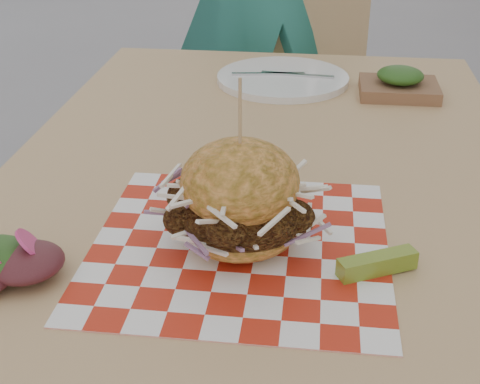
{
  "coord_description": "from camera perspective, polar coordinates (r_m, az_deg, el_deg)",
  "views": [
    {
      "loc": [
        0.27,
        -0.95,
        1.19
      ],
      "look_at": [
        0.19,
        -0.26,
        0.82
      ],
      "focal_mm": 50.0,
      "sensor_mm": 36.0,
      "label": 1
    }
  ],
  "objects": [
    {
      "name": "patio_table",
      "position": [
        1.07,
        2.17,
        -1.3
      ],
      "size": [
        0.8,
        1.2,
        0.75
      ],
      "color": "tan",
      "rests_on": "ground"
    },
    {
      "name": "sandwich",
      "position": [
        0.79,
        0.0,
        -0.9
      ],
      "size": [
        0.19,
        0.19,
        0.21
      ],
      "color": "#E39340",
      "rests_on": "paper_liner"
    },
    {
      "name": "pickle_spear",
      "position": [
        0.78,
        11.63,
        -6.01
      ],
      "size": [
        0.09,
        0.06,
        0.02
      ],
      "primitive_type": "cube",
      "rotation": [
        0.0,
        0.0,
        0.47
      ],
      "color": "olive",
      "rests_on": "paper_liner"
    },
    {
      "name": "paper_liner",
      "position": [
        0.82,
        -0.0,
        -4.56
      ],
      "size": [
        0.36,
        0.36,
        0.0
      ],
      "primitive_type": "cube",
      "color": "red",
      "rests_on": "patio_table"
    },
    {
      "name": "side_salad",
      "position": [
        0.8,
        -18.75,
        -6.11
      ],
      "size": [
        0.13,
        0.14,
        0.05
      ],
      "color": "#3F1419",
      "rests_on": "patio_table"
    },
    {
      "name": "kraft_tray",
      "position": [
        1.35,
        13.44,
        8.96
      ],
      "size": [
        0.15,
        0.12,
        0.06
      ],
      "color": "brown",
      "rests_on": "patio_table"
    },
    {
      "name": "patio_chair",
      "position": [
        2.0,
        4.45,
        9.13
      ],
      "size": [
        0.44,
        0.45,
        0.95
      ],
      "rotation": [
        0.0,
        0.0,
        0.04
      ],
      "color": "tan",
      "rests_on": "ground"
    },
    {
      "name": "place_setting",
      "position": [
        1.39,
        3.67,
        9.65
      ],
      "size": [
        0.27,
        0.27,
        0.02
      ],
      "color": "white",
      "rests_on": "patio_table"
    }
  ]
}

